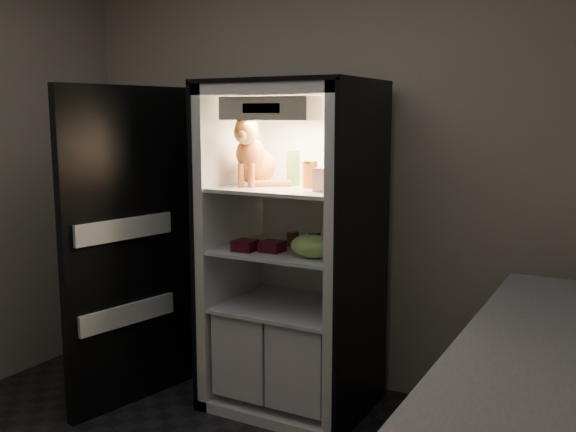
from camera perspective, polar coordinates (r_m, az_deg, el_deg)
name	(u,v)px	position (r m, az deg, el deg)	size (l,w,h in m)	color
room_shell	(119,133)	(2.48, -14.83, 7.15)	(3.60, 3.60, 3.60)	white
refrigerator	(294,271)	(3.72, 0.58, -4.95)	(0.90, 0.72, 1.88)	white
fridge_door	(129,250)	(3.82, -13.94, -2.96)	(0.24, 0.86, 1.85)	black
tabby_cat	(254,159)	(3.65, -3.08, 5.10)	(0.36, 0.39, 0.40)	#B04816
parmesan_shaker	(293,168)	(3.64, 0.45, 4.32)	(0.08, 0.08, 0.20)	green
mayo_tub	(310,175)	(3.66, 1.95, 3.69)	(0.08, 0.08, 0.12)	white
salsa_jar	(310,174)	(3.52, 1.97, 3.73)	(0.08, 0.08, 0.15)	#9A0E0E
pepper_jar	(337,167)	(3.51, 4.37, 4.33)	(0.13, 0.13, 0.23)	maroon
cream_carton	(322,180)	(3.35, 3.00, 3.24)	(0.07, 0.07, 0.12)	silver
soda_can_a	(332,237)	(3.63, 3.90, -1.91)	(0.07, 0.07, 0.12)	black
soda_can_b	(334,240)	(3.51, 4.12, -2.18)	(0.07, 0.07, 0.14)	black
soda_can_c	(315,243)	(3.48, 2.38, -2.38)	(0.07, 0.07, 0.12)	black
condiment_jar	(293,238)	(3.67, 0.43, -1.97)	(0.07, 0.07, 0.10)	#562E18
grape_bag	(312,246)	(3.38, 2.19, -2.70)	(0.25, 0.18, 0.12)	#9AC85D
berry_box_left	(245,246)	(3.56, -3.83, -2.64)	(0.12, 0.12, 0.06)	#500D1B
berry_box_right	(272,246)	(3.54, -1.41, -2.71)	(0.12, 0.12, 0.06)	#500D1B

